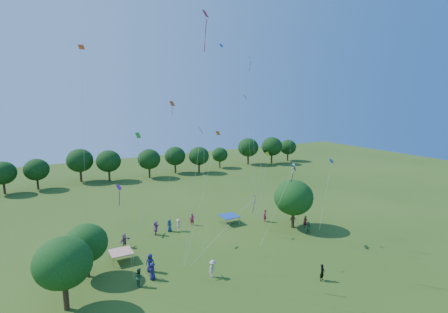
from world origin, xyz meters
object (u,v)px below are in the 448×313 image
near_tree_east (294,197)px  pirate_kite (293,167)px  near_tree_north (86,243)px  red_high_kite (205,59)px  tent_blue (229,216)px  tent_red_stripe (121,252)px  near_tree_west (63,263)px  man_in_black (322,272)px

near_tree_east → pirate_kite: bearing=-133.7°
near_tree_north → pirate_kite: size_ratio=0.63×
near_tree_east → red_high_kite: red_high_kite is taller
pirate_kite → red_high_kite: (-11.17, -0.01, 11.52)m
tent_blue → tent_red_stripe: bearing=-165.2°
near_tree_west → man_in_black: (21.31, -6.69, -3.23)m
man_in_black → pirate_kite: pirate_kite is taller
tent_blue → man_in_black: (0.20, -17.05, -0.23)m
near_tree_north → tent_blue: size_ratio=2.37×
red_high_kite → near_tree_west: bearing=-171.3°
near_tree_north → tent_red_stripe: 4.52m
near_tree_west → tent_red_stripe: bearing=47.5°
near_tree_north → red_high_kite: size_ratio=0.22×
tent_blue → pirate_kite: bearing=-65.9°
near_tree_west → tent_blue: (21.11, 10.36, -3.00)m
man_in_black → near_tree_east: bearing=41.9°
near_tree_north → red_high_kite: bearing=-12.9°
man_in_black → near_tree_west: bearing=142.8°
tent_red_stripe → near_tree_north: bearing=-155.0°
near_tree_north → pirate_kite: (22.51, -2.60, 5.53)m
near_tree_west → pirate_kite: (24.80, 2.09, 4.89)m
near_tree_east → man_in_black: size_ratio=3.96×
man_in_black → pirate_kite: 12.46m
tent_red_stripe → tent_blue: (15.31, 4.05, 0.00)m
near_tree_west → tent_red_stripe: (5.80, 6.32, -3.00)m
near_tree_west → near_tree_north: size_ratio=1.17×
near_tree_west → red_high_kite: (13.64, 2.08, 16.41)m
near_tree_east → man_in_black: bearing=-118.3°
near_tree_west → pirate_kite: bearing=4.8°
pirate_kite → tent_blue: bearing=114.1°
near_tree_north → near_tree_west: bearing=-116.1°
near_tree_north → red_high_kite: (11.34, -2.60, 17.05)m
tent_red_stripe → man_in_black: 20.25m
red_high_kite → near_tree_east: bearing=12.0°
near_tree_north → near_tree_east: near_tree_east is taller
near_tree_east → tent_blue: size_ratio=2.89×
near_tree_north → tent_red_stripe: (3.50, 1.63, -2.35)m
near_tree_west → tent_blue: 23.70m
pirate_kite → near_tree_north: bearing=173.4°
tent_red_stripe → red_high_kite: size_ratio=0.09×
near_tree_west → red_high_kite: red_high_kite is taller
tent_blue → pirate_kite: pirate_kite is taller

